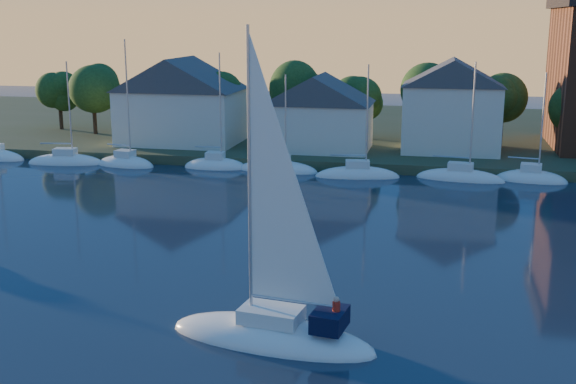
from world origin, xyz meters
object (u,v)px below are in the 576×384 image
(hero_sailboat, at_px, (274,328))
(clubhouse_west, at_px, (181,100))
(clubhouse_centre, at_px, (319,111))
(clubhouse_east, at_px, (452,104))

(hero_sailboat, bearing_deg, clubhouse_west, -56.91)
(clubhouse_west, relative_size, hero_sailboat, 0.87)
(clubhouse_centre, relative_size, hero_sailboat, 0.74)
(clubhouse_west, height_order, hero_sailboat, hero_sailboat)
(clubhouse_east, xyz_separation_m, hero_sailboat, (-8.23, -47.89, -5.36))
(clubhouse_west, distance_m, clubhouse_centre, 16.05)
(clubhouse_east, distance_m, hero_sailboat, 48.89)
(clubhouse_east, bearing_deg, hero_sailboat, -99.75)
(clubhouse_centre, height_order, hero_sailboat, hero_sailboat)
(clubhouse_centre, xyz_separation_m, clubhouse_east, (14.00, 2.00, 0.87))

